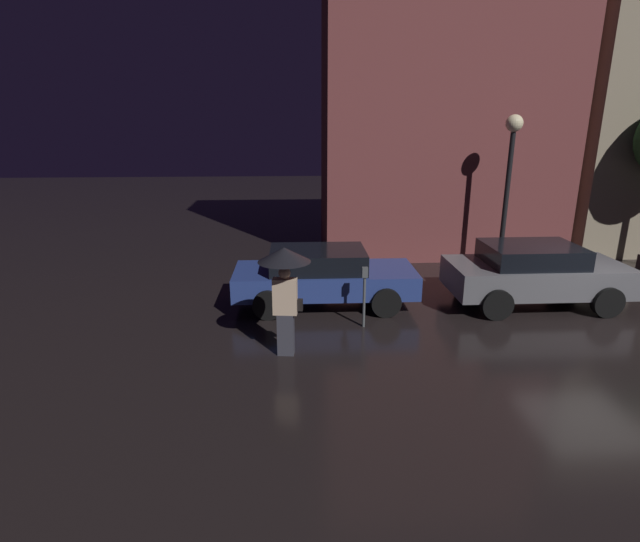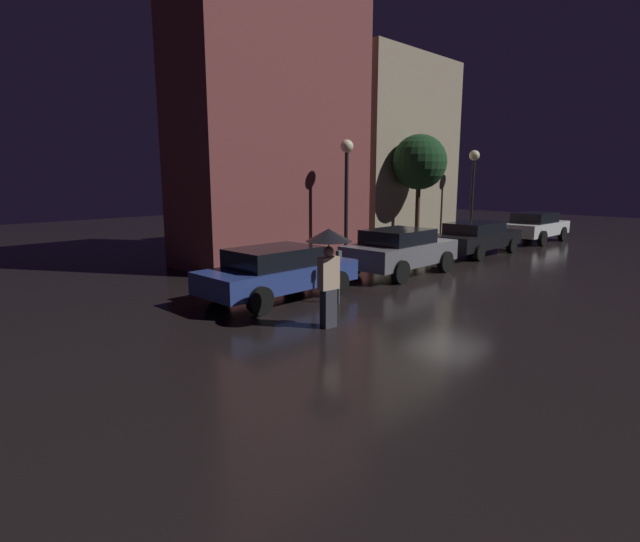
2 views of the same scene
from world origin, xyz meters
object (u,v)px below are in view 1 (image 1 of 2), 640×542
at_px(parked_car_blue, 323,275).
at_px(parking_meter, 364,291).
at_px(parked_car_grey, 534,273).
at_px(pedestrian_with_umbrella, 285,274).
at_px(street_lamp_near, 510,160).

distance_m(parked_car_blue, parking_meter, 1.63).
distance_m(parked_car_grey, parking_meter, 4.43).
bearing_deg(parked_car_grey, parked_car_blue, 177.09).
relative_size(parked_car_blue, parked_car_grey, 1.05).
xyz_separation_m(pedestrian_with_umbrella, parking_meter, (1.66, 1.22, -0.78)).
distance_m(parking_meter, street_lamp_near, 6.34).
xyz_separation_m(parked_car_grey, parking_meter, (-4.27, -1.17, 0.03)).
relative_size(parking_meter, street_lamp_near, 0.30).
bearing_deg(street_lamp_near, parked_car_blue, -156.37).
bearing_deg(street_lamp_near, parking_meter, -140.35).
bearing_deg(parked_car_grey, pedestrian_with_umbrella, -158.15).
bearing_deg(parking_meter, street_lamp_near, 39.65).
bearing_deg(street_lamp_near, pedestrian_with_umbrella, -141.20).
relative_size(parked_car_blue, parking_meter, 3.21).
relative_size(parked_car_blue, pedestrian_with_umbrella, 2.04).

